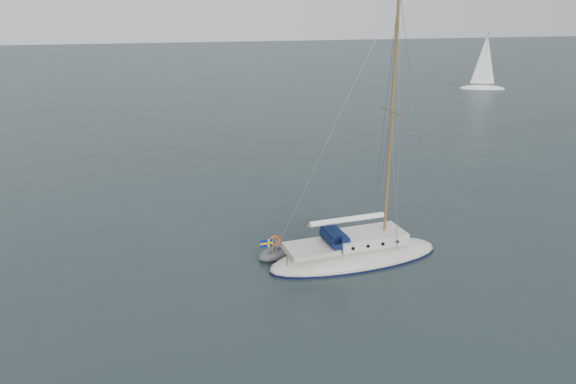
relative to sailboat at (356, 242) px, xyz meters
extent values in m
plane|color=black|center=(-2.09, -0.18, -1.09)|extent=(300.00, 300.00, 0.00)
ellipsoid|color=beige|center=(0.00, 0.00, -0.93)|extent=(9.58, 2.98, 1.60)
cube|color=beige|center=(0.74, 0.00, 0.17)|extent=(3.83, 2.02, 0.59)
cube|color=beige|center=(-2.56, 0.00, 0.00)|extent=(2.55, 2.02, 0.27)
cylinder|color=#0B1538|center=(-1.23, 0.00, 0.46)|extent=(1.02, 1.76, 1.02)
cube|color=#0B1538|center=(-1.44, 0.00, 0.67)|extent=(0.48, 1.76, 0.43)
cylinder|color=brown|center=(1.70, 0.00, 6.26)|extent=(0.16, 0.16, 12.77)
cylinder|color=brown|center=(1.70, 0.00, 6.90)|extent=(0.05, 2.34, 0.05)
cylinder|color=brown|center=(-0.54, 0.00, 1.31)|extent=(4.47, 0.11, 0.11)
cylinder|color=white|center=(-0.54, 0.00, 1.36)|extent=(4.16, 0.30, 0.30)
cylinder|color=gray|center=(-4.26, 0.00, 0.46)|extent=(0.04, 2.34, 0.04)
torus|color=red|center=(-4.31, 0.64, 0.46)|extent=(0.57, 0.11, 0.57)
cylinder|color=brown|center=(-4.63, 0.00, 0.35)|extent=(0.03, 0.03, 0.96)
cube|color=navy|center=(-4.95, 0.00, 0.67)|extent=(0.64, 0.02, 0.40)
cube|color=#E1B800|center=(-4.95, 0.00, 0.67)|extent=(0.66, 0.03, 0.10)
cube|color=#E1B800|center=(-4.84, 0.00, 0.67)|extent=(0.10, 0.03, 0.43)
cylinder|color=black|center=(-0.64, 1.02, 0.17)|extent=(0.19, 0.06, 0.19)
cylinder|color=black|center=(-0.64, -1.02, 0.17)|extent=(0.19, 0.06, 0.19)
cylinder|color=black|center=(0.21, 1.02, 0.17)|extent=(0.19, 0.06, 0.19)
cylinder|color=black|center=(0.21, -1.02, 0.17)|extent=(0.19, 0.06, 0.19)
cylinder|color=black|center=(1.06, 1.02, 0.17)|extent=(0.19, 0.06, 0.19)
cylinder|color=black|center=(1.06, -1.02, 0.17)|extent=(0.19, 0.06, 0.19)
cylinder|color=black|center=(1.91, 1.02, 0.17)|extent=(0.19, 0.06, 0.19)
cylinder|color=black|center=(1.91, -1.02, 0.17)|extent=(0.19, 0.06, 0.19)
cube|color=#55545A|center=(-3.73, 1.40, -0.96)|extent=(1.76, 0.72, 0.10)
ellipsoid|color=white|center=(36.93, 51.62, -1.03)|extent=(6.69, 2.23, 1.11)
cylinder|color=gray|center=(36.93, 51.62, 3.37)|extent=(0.11, 0.11, 7.80)
cone|color=white|center=(36.88, 51.62, 3.37)|extent=(3.57, 3.57, 7.24)
camera|label=1|loc=(-9.00, -25.91, 12.40)|focal=35.00mm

